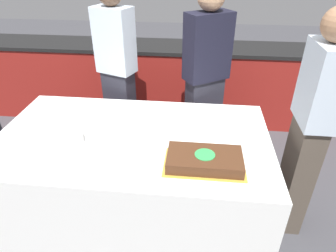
# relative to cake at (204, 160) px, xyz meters

# --- Properties ---
(ground_plane) EXTENTS (14.00, 14.00, 0.00)m
(ground_plane) POSITION_rel_cake_xyz_m (-0.52, 0.28, -0.77)
(ground_plane) COLOR #424247
(back_counter) EXTENTS (4.40, 0.58, 0.92)m
(back_counter) POSITION_rel_cake_xyz_m (-0.52, 1.93, -0.31)
(back_counter) COLOR maroon
(back_counter) RESTS_ON ground_plane
(dining_table) EXTENTS (1.99, 1.15, 0.73)m
(dining_table) POSITION_rel_cake_xyz_m (-0.52, 0.28, -0.40)
(dining_table) COLOR white
(dining_table) RESTS_ON ground_plane
(cake) EXTENTS (0.51, 0.30, 0.08)m
(cake) POSITION_rel_cake_xyz_m (0.00, 0.00, 0.00)
(cake) COLOR gold
(cake) RESTS_ON dining_table
(plate_stack) EXTENTS (0.20, 0.20, 0.08)m
(plate_stack) POSITION_rel_cake_xyz_m (-0.94, 0.14, 0.00)
(plate_stack) COLOR white
(plate_stack) RESTS_ON dining_table
(side_plate_near_cake) EXTENTS (0.20, 0.20, 0.00)m
(side_plate_near_cake) POSITION_rel_cake_xyz_m (0.10, 0.29, -0.04)
(side_plate_near_cake) COLOR white
(side_plate_near_cake) RESTS_ON dining_table
(person_cutting_cake) EXTENTS (0.44, 0.38, 1.68)m
(person_cutting_cake) POSITION_rel_cake_xyz_m (0.00, 1.07, 0.11)
(person_cutting_cake) COLOR #282833
(person_cutting_cake) RESTS_ON ground_plane
(person_seated_right) EXTENTS (0.21, 0.34, 1.65)m
(person_seated_right) POSITION_rel_cake_xyz_m (0.69, 0.28, 0.10)
(person_seated_right) COLOR #4C4238
(person_seated_right) RESTS_ON ground_plane
(person_standing_back) EXTENTS (0.38, 0.30, 1.68)m
(person_standing_back) POSITION_rel_cake_xyz_m (-0.82, 1.07, 0.12)
(person_standing_back) COLOR #282833
(person_standing_back) RESTS_ON ground_plane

